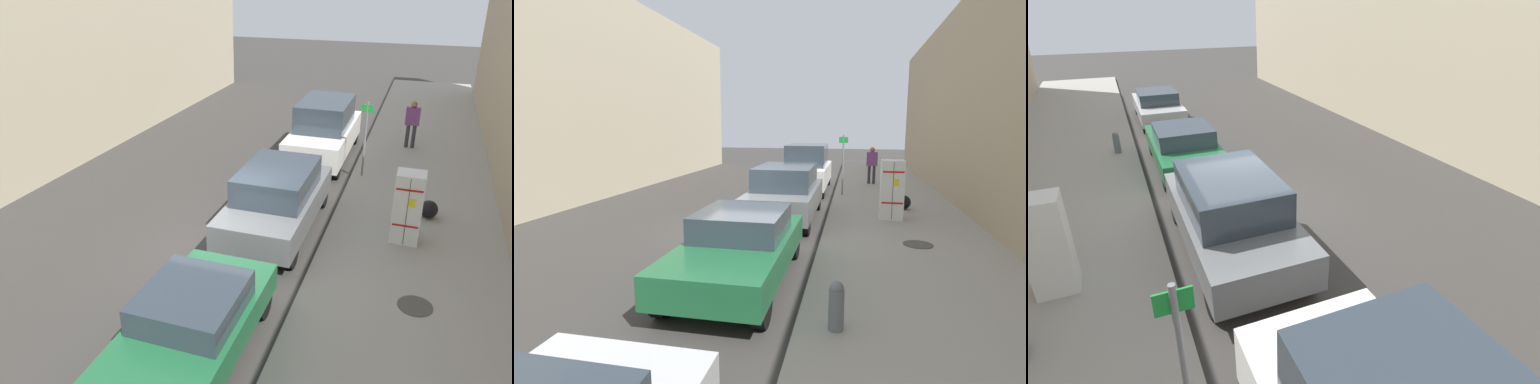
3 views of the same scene
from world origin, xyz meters
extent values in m
plane|color=#383533|center=(0.00, 0.00, 0.00)|extent=(80.00, 80.00, 0.00)
cube|color=#9E998E|center=(-4.40, 0.00, 0.08)|extent=(4.37, 44.00, 0.16)
cube|color=white|center=(-4.15, -1.72, 1.07)|extent=(0.69, 0.62, 1.80)
cube|color=black|center=(-4.15, -1.41, 1.07)|extent=(0.01, 0.01, 1.71)
cube|color=yellow|center=(-4.23, -1.41, 1.33)|extent=(0.16, 0.01, 0.22)
cube|color=red|center=(-4.15, -1.41, 1.64)|extent=(0.62, 0.01, 0.05)
cube|color=red|center=(-4.15, -1.41, 0.71)|extent=(0.62, 0.01, 0.05)
cylinder|color=#47443F|center=(-4.57, 1.00, 0.17)|extent=(0.70, 0.70, 0.02)
cylinder|color=slate|center=(-2.54, -5.68, 1.39)|extent=(0.07, 0.07, 2.45)
cube|color=#198C33|center=(-2.54, -5.66, 2.41)|extent=(0.36, 0.02, 0.24)
sphere|color=black|center=(-4.69, -3.21, 0.41)|extent=(0.49, 0.49, 0.49)
cylinder|color=#333338|center=(-3.96, -9.11, 0.61)|extent=(0.14, 0.14, 0.88)
cylinder|color=#333338|center=(-3.72, -9.11, 0.61)|extent=(0.14, 0.14, 0.88)
cube|color=#7A3D7F|center=(-3.84, -9.11, 1.38)|extent=(0.51, 0.22, 0.66)
sphere|color=#8C664C|center=(-3.84, -9.11, 1.83)|extent=(0.24, 0.24, 0.24)
cube|color=silver|center=(-0.88, -7.45, 0.76)|extent=(1.94, 5.01, 0.85)
cube|color=#2D3842|center=(-0.88, -7.45, 1.66)|extent=(1.71, 2.76, 0.95)
cylinder|color=black|center=(-1.72, -5.53, 0.33)|extent=(0.22, 0.66, 0.66)
cylinder|color=black|center=(-0.04, -5.53, 0.33)|extent=(0.22, 0.66, 0.66)
cylinder|color=black|center=(-1.72, -9.37, 0.33)|extent=(0.22, 0.66, 0.66)
cylinder|color=black|center=(-0.04, -9.37, 0.33)|extent=(0.22, 0.66, 0.66)
cube|color=slate|center=(-0.88, -1.56, 0.69)|extent=(1.98, 4.64, 0.70)
cube|color=#2D3842|center=(-0.88, -1.56, 1.39)|extent=(1.74, 2.55, 0.70)
cylinder|color=black|center=(-1.74, 0.16, 0.34)|extent=(0.22, 0.69, 0.69)
cylinder|color=black|center=(-0.02, 0.16, 0.34)|extent=(0.22, 0.69, 0.69)
cylinder|color=black|center=(-1.74, -3.29, 0.34)|extent=(0.22, 0.69, 0.69)
cylinder|color=black|center=(-0.02, -3.29, 0.34)|extent=(0.22, 0.69, 0.69)
cube|color=#1E6038|center=(-0.88, 3.71, 0.61)|extent=(1.88, 4.42, 0.55)
cube|color=#2D3842|center=(-0.88, 3.49, 1.14)|extent=(1.65, 1.85, 0.50)
cylinder|color=black|center=(-1.68, 2.09, 0.34)|extent=(0.22, 0.67, 0.67)
cylinder|color=black|center=(-0.07, 2.09, 0.34)|extent=(0.22, 0.67, 0.67)
camera|label=1|loc=(-4.23, 9.81, 6.37)|focal=35.00mm
camera|label=2|loc=(-2.98, 10.83, 3.04)|focal=28.00mm
camera|label=3|loc=(-2.75, -8.58, 4.80)|focal=28.00mm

